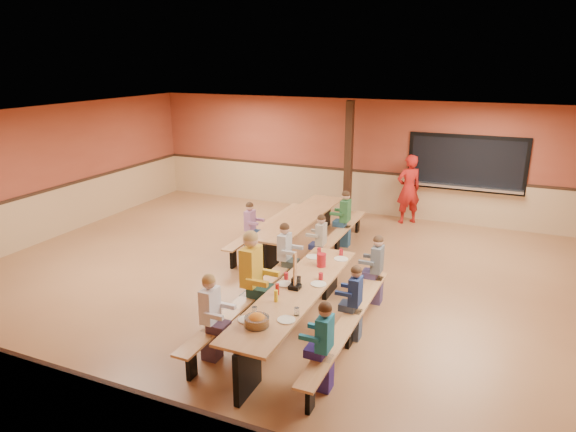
% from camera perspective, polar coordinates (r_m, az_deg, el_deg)
% --- Properties ---
extents(ground, '(12.00, 12.00, 0.00)m').
position_cam_1_polar(ground, '(9.62, -0.21, -7.38)').
color(ground, brown).
rests_on(ground, ground).
extents(room_envelope, '(12.04, 10.04, 3.02)m').
position_cam_1_polar(room_envelope, '(9.35, -0.22, -3.53)').
color(room_envelope, brown).
rests_on(room_envelope, ground).
extents(kitchen_pass_through, '(2.78, 0.28, 1.38)m').
position_cam_1_polar(kitchen_pass_through, '(13.24, 19.17, 5.30)').
color(kitchen_pass_through, black).
rests_on(kitchen_pass_through, ground).
extents(structural_post, '(0.18, 0.18, 3.00)m').
position_cam_1_polar(structural_post, '(13.19, 6.73, 6.14)').
color(structural_post, black).
rests_on(structural_post, ground).
extents(cafeteria_table_main, '(1.91, 3.70, 0.74)m').
position_cam_1_polar(cafeteria_table_main, '(7.70, 0.93, -9.63)').
color(cafeteria_table_main, '#B37947').
rests_on(cafeteria_table_main, ground).
extents(cafeteria_table_second, '(1.91, 3.70, 0.74)m').
position_cam_1_polar(cafeteria_table_second, '(11.12, 1.49, -1.03)').
color(cafeteria_table_second, '#B37947').
rests_on(cafeteria_table_second, ground).
extents(seated_child_white_left, '(0.38, 0.31, 1.24)m').
position_cam_1_polar(seated_child_white_left, '(7.17, -8.60, -11.13)').
color(seated_child_white_left, white).
rests_on(seated_child_white_left, ground).
extents(seated_adult_yellow, '(0.49, 0.40, 1.46)m').
position_cam_1_polar(seated_adult_yellow, '(8.06, -4.09, -6.78)').
color(seated_adult_yellow, gold).
rests_on(seated_adult_yellow, ground).
extents(seated_child_grey_left, '(0.37, 0.30, 1.21)m').
position_cam_1_polar(seated_child_grey_left, '(9.16, -0.39, -4.54)').
color(seated_child_grey_left, '#B8B8B8').
rests_on(seated_child_grey_left, ground).
extents(seated_child_teal_right, '(0.36, 0.29, 1.18)m').
position_cam_1_polar(seated_child_teal_right, '(6.52, 4.05, -14.34)').
color(seated_child_teal_right, '#1A6A87').
rests_on(seated_child_teal_right, ground).
extents(seated_child_navy_right, '(0.34, 0.28, 1.14)m').
position_cam_1_polar(seated_child_navy_right, '(7.64, 7.45, -9.60)').
color(seated_child_navy_right, navy).
rests_on(seated_child_navy_right, ground).
extents(seated_child_char_right, '(0.36, 0.29, 1.19)m').
position_cam_1_polar(seated_child_char_right, '(8.76, 9.83, -5.94)').
color(seated_child_char_right, '#51575C').
rests_on(seated_child_char_right, ground).
extents(seated_child_purple_sec, '(0.34, 0.28, 1.14)m').
position_cam_1_polar(seated_child_purple_sec, '(10.73, -4.23, -1.49)').
color(seated_child_purple_sec, '#A06591').
rests_on(seated_child_purple_sec, ground).
extents(seated_child_green_sec, '(0.38, 0.31, 1.24)m').
position_cam_1_polar(seated_child_green_sec, '(11.29, 6.36, -0.35)').
color(seated_child_green_sec, '#2A6133').
rests_on(seated_child_green_sec, ground).
extents(seated_child_tan_sec, '(0.33, 0.27, 1.14)m').
position_cam_1_polar(seated_child_tan_sec, '(9.92, 3.68, -3.08)').
color(seated_child_tan_sec, '#AEA48C').
rests_on(seated_child_tan_sec, ground).
extents(standing_woman, '(0.76, 0.72, 1.74)m').
position_cam_1_polar(standing_woman, '(13.13, 13.25, 2.92)').
color(standing_woman, '#AB1813').
rests_on(standing_woman, ground).
extents(punch_pitcher, '(0.16, 0.16, 0.22)m').
position_cam_1_polar(punch_pitcher, '(8.38, 3.73, -4.91)').
color(punch_pitcher, '#B01720').
rests_on(punch_pitcher, cafeteria_table_main).
extents(chip_bowl, '(0.32, 0.32, 0.15)m').
position_cam_1_polar(chip_bowl, '(6.64, -3.49, -11.50)').
color(chip_bowl, orange).
rests_on(chip_bowl, cafeteria_table_main).
extents(napkin_dispenser, '(0.10, 0.14, 0.13)m').
position_cam_1_polar(napkin_dispenser, '(7.71, 0.89, -7.26)').
color(napkin_dispenser, black).
rests_on(napkin_dispenser, cafeteria_table_main).
extents(condiment_mustard, '(0.06, 0.06, 0.17)m').
position_cam_1_polar(condiment_mustard, '(7.22, -1.35, -8.88)').
color(condiment_mustard, yellow).
rests_on(condiment_mustard, cafeteria_table_main).
extents(condiment_ketchup, '(0.06, 0.06, 0.17)m').
position_cam_1_polar(condiment_ketchup, '(7.42, -1.20, -8.14)').
color(condiment_ketchup, '#B2140F').
rests_on(condiment_ketchup, cafeteria_table_main).
extents(table_paddle, '(0.16, 0.16, 0.56)m').
position_cam_1_polar(table_paddle, '(7.58, 0.77, -7.14)').
color(table_paddle, black).
rests_on(table_paddle, cafeteria_table_main).
extents(place_settings, '(0.65, 3.30, 0.11)m').
position_cam_1_polar(place_settings, '(7.58, 0.94, -7.82)').
color(place_settings, beige).
rests_on(place_settings, cafeteria_table_main).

